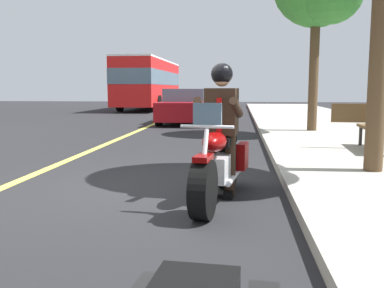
% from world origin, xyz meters
% --- Properties ---
extents(ground_plane, '(80.00, 80.00, 0.00)m').
position_xyz_m(ground_plane, '(0.00, 0.00, 0.00)').
color(ground_plane, black).
extents(lane_center_stripe, '(60.00, 0.16, 0.01)m').
position_xyz_m(lane_center_stripe, '(0.00, -2.00, 0.01)').
color(lane_center_stripe, '#E5DB4C').
rests_on(lane_center_stripe, ground_plane).
extents(motorcycle_main, '(2.22, 0.79, 1.26)m').
position_xyz_m(motorcycle_main, '(0.50, 1.10, 0.45)').
color(motorcycle_main, black).
rests_on(motorcycle_main, ground_plane).
extents(rider_main, '(0.68, 0.61, 1.74)m').
position_xyz_m(rider_main, '(0.31, 1.13, 1.04)').
color(rider_main, black).
rests_on(rider_main, ground_plane).
extents(bus_near, '(11.05, 2.70, 3.30)m').
position_xyz_m(bus_near, '(-23.27, -4.76, 1.87)').
color(bus_near, red).
rests_on(bus_near, ground_plane).
extents(car_dark, '(4.60, 1.92, 1.40)m').
position_xyz_m(car_dark, '(-11.59, -0.80, 0.69)').
color(car_dark, maroon).
rests_on(car_dark, ground_plane).
extents(bench_sidewalk, '(1.83, 1.80, 0.95)m').
position_xyz_m(bench_sidewalk, '(-3.39, 4.21, 0.71)').
color(bench_sidewalk, brown).
rests_on(bench_sidewalk, sidewalk_curb).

